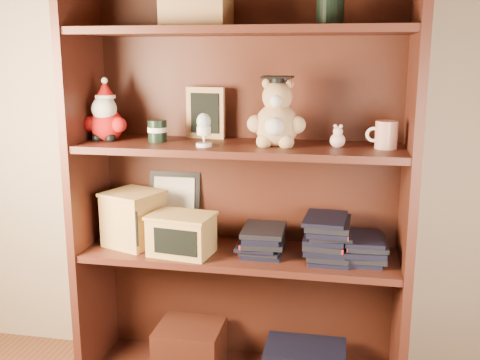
{
  "coord_description": "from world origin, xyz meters",
  "views": [
    {
      "loc": [
        0.46,
        -0.62,
        1.26
      ],
      "look_at": [
        0.09,
        1.3,
        0.82
      ],
      "focal_mm": 42.0,
      "sensor_mm": 36.0,
      "label": 1
    }
  ],
  "objects_px": {
    "bookcase": "(242,188)",
    "grad_teddy_bear": "(277,119)",
    "treats_box": "(134,218)",
    "teacher_mug": "(386,135)"
  },
  "relations": [
    {
      "from": "grad_teddy_bear",
      "to": "treats_box",
      "type": "distance_m",
      "value": 0.67
    },
    {
      "from": "bookcase",
      "to": "grad_teddy_bear",
      "type": "bearing_deg",
      "value": -23.54
    },
    {
      "from": "grad_teddy_bear",
      "to": "bookcase",
      "type": "bearing_deg",
      "value": 156.46
    },
    {
      "from": "treats_box",
      "to": "bookcase",
      "type": "bearing_deg",
      "value": 7.19
    },
    {
      "from": "grad_teddy_bear",
      "to": "teacher_mug",
      "type": "xyz_separation_m",
      "value": [
        0.37,
        0.01,
        -0.05
      ]
    },
    {
      "from": "bookcase",
      "to": "treats_box",
      "type": "bearing_deg",
      "value": -172.81
    },
    {
      "from": "grad_teddy_bear",
      "to": "treats_box",
      "type": "bearing_deg",
      "value": 179.31
    },
    {
      "from": "bookcase",
      "to": "teacher_mug",
      "type": "bearing_deg",
      "value": -5.77
    },
    {
      "from": "grad_teddy_bear",
      "to": "treats_box",
      "type": "relative_size",
      "value": 1.01
    },
    {
      "from": "bookcase",
      "to": "teacher_mug",
      "type": "distance_m",
      "value": 0.55
    }
  ]
}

